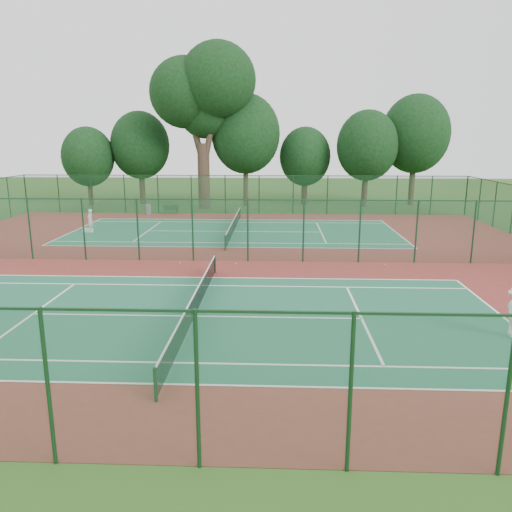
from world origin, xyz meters
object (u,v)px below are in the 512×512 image
at_px(player_far, 90,220).
at_px(trash_bin, 148,209).
at_px(bench, 171,209).
at_px(kit_bag, 88,230).
at_px(big_tree, 203,92).

xyz_separation_m(player_far, trash_bin, (2.18, 8.45, -0.35)).
bearing_deg(bench, player_far, -132.00).
relative_size(player_far, trash_bin, 1.71).
distance_m(trash_bin, kit_bag, 9.10).
distance_m(bench, big_tree, 11.69).
bearing_deg(kit_bag, player_far, 86.65).
xyz_separation_m(player_far, kit_bag, (-0.09, -0.35, -0.69)).
height_order(player_far, bench, player_far).
relative_size(player_far, kit_bag, 2.23).
distance_m(trash_bin, bench, 2.01).
bearing_deg(kit_bag, big_tree, 73.66).
bearing_deg(big_tree, player_far, -117.13).
relative_size(trash_bin, kit_bag, 1.30).
height_order(bench, kit_bag, bench).
bearing_deg(big_tree, kit_bag, -116.81).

